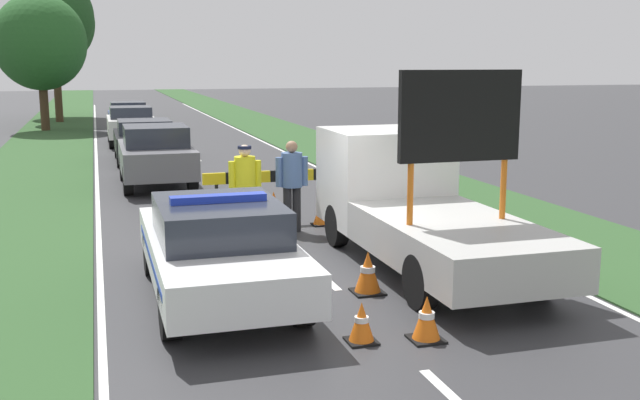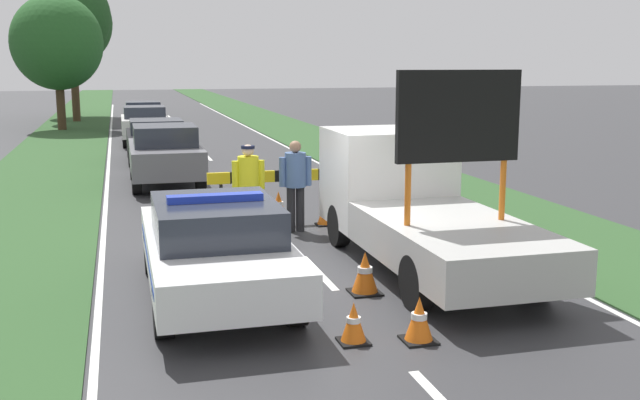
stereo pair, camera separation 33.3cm
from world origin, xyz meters
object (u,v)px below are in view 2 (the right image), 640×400
object	(u,v)px
work_truck	(414,201)
roadside_tree_near_left	(57,43)
queued_car_sedan_black	(156,139)
roadside_tree_near_right	(71,17)
traffic_cone_behind_barrier	(279,206)
queued_car_van_white	(145,124)
traffic_cone_lane_edge	(324,214)
traffic_cone_centre_front	(419,320)
police_car	(215,246)
pedestrian_civilian	(295,179)
traffic_cone_near_truck	(354,323)
roadside_tree_mid_left	(72,23)
police_officer	(248,182)
queued_car_suv_grey	(165,154)
traffic_cone_near_police	(365,273)
road_barrier	(275,180)
queued_car_hatch_blue	(143,116)

from	to	relation	value
work_truck	roadside_tree_near_left	world-z (taller)	roadside_tree_near_left
queued_car_sedan_black	roadside_tree_near_right	size ratio (longest dim) A/B	0.50
traffic_cone_behind_barrier	queued_car_van_white	distance (m)	16.07
traffic_cone_lane_edge	queued_car_van_white	size ratio (longest dim) A/B	0.12
work_truck	traffic_cone_centre_front	world-z (taller)	work_truck
police_car	traffic_cone_behind_barrier	xyz separation A→B (m)	(1.96, 4.97, -0.44)
pedestrian_civilian	traffic_cone_near_truck	xyz separation A→B (m)	(-0.70, -6.01, -0.81)
roadside_tree_near_left	roadside_tree_mid_left	world-z (taller)	roadside_tree_mid_left
police_officer	queued_car_sedan_black	bearing A→B (deg)	-105.26
queued_car_suv_grey	roadside_tree_near_right	world-z (taller)	roadside_tree_near_right
pedestrian_civilian	traffic_cone_behind_barrier	world-z (taller)	pedestrian_civilian
pedestrian_civilian	traffic_cone_lane_edge	world-z (taller)	pedestrian_civilian
traffic_cone_near_police	queued_car_suv_grey	xyz separation A→B (m)	(-2.18, 10.60, 0.54)
road_barrier	traffic_cone_lane_edge	bearing A→B (deg)	-32.39
police_officer	road_barrier	bearing A→B (deg)	-146.46
queued_car_van_white	queued_car_sedan_black	bearing A→B (deg)	91.95
traffic_cone_lane_edge	police_car	bearing A→B (deg)	-123.48
queued_car_suv_grey	queued_car_hatch_blue	size ratio (longest dim) A/B	1.03
traffic_cone_near_truck	queued_car_sedan_black	distance (m)	17.66
traffic_cone_near_truck	queued_car_suv_grey	size ratio (longest dim) A/B	0.12
queued_car_suv_grey	queued_car_sedan_black	xyz separation A→B (m)	(0.03, 5.18, -0.09)
work_truck	traffic_cone_behind_barrier	distance (m)	4.20
traffic_cone_near_truck	queued_car_suv_grey	xyz separation A→B (m)	(-1.43, 12.42, 0.60)
pedestrian_civilian	queued_car_hatch_blue	size ratio (longest dim) A/B	0.46
queued_car_suv_grey	queued_car_hatch_blue	xyz separation A→B (m)	(-0.03, 16.37, -0.09)
traffic_cone_near_police	roadside_tree_mid_left	xyz separation A→B (m)	(-5.79, 37.95, 5.25)
pedestrian_civilian	traffic_cone_lane_edge	xyz separation A→B (m)	(0.70, 0.40, -0.82)
police_car	traffic_cone_centre_front	size ratio (longest dim) A/B	8.64
queued_car_suv_grey	roadside_tree_near_right	distance (m)	24.12
queued_car_suv_grey	traffic_cone_behind_barrier	bearing A→B (deg)	111.30
work_truck	queued_car_suv_grey	size ratio (longest dim) A/B	1.44
traffic_cone_near_police	work_truck	bearing A→B (deg)	48.35
pedestrian_civilian	queued_car_sedan_black	size ratio (longest dim) A/B	0.45
police_officer	roadside_tree_near_left	size ratio (longest dim) A/B	0.27
road_barrier	queued_car_van_white	size ratio (longest dim) A/B	0.71
traffic_cone_near_police	roadside_tree_near_right	distance (m)	34.85
traffic_cone_near_police	roadside_tree_mid_left	world-z (taller)	roadside_tree_mid_left
traffic_cone_near_police	roadside_tree_near_left	bearing A→B (deg)	101.88
traffic_cone_near_police	queued_car_suv_grey	distance (m)	10.83
police_officer	traffic_cone_behind_barrier	world-z (taller)	police_officer
police_car	police_officer	distance (m)	3.89
roadside_tree_mid_left	queued_car_hatch_blue	bearing A→B (deg)	-71.95
roadside_tree_near_left	roadside_tree_near_right	xyz separation A→B (m)	(0.43, 5.23, 1.49)
traffic_cone_near_police	queued_car_hatch_blue	distance (m)	27.06
work_truck	traffic_cone_near_truck	distance (m)	4.03
traffic_cone_near_truck	roadside_tree_near_right	distance (m)	36.53
roadside_tree_mid_left	traffic_cone_lane_edge	bearing A→B (deg)	-79.07
traffic_cone_centre_front	traffic_cone_lane_edge	distance (m)	6.60
roadside_tree_near_left	queued_car_van_white	bearing A→B (deg)	-63.58
police_car	queued_car_suv_grey	distance (m)	10.18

